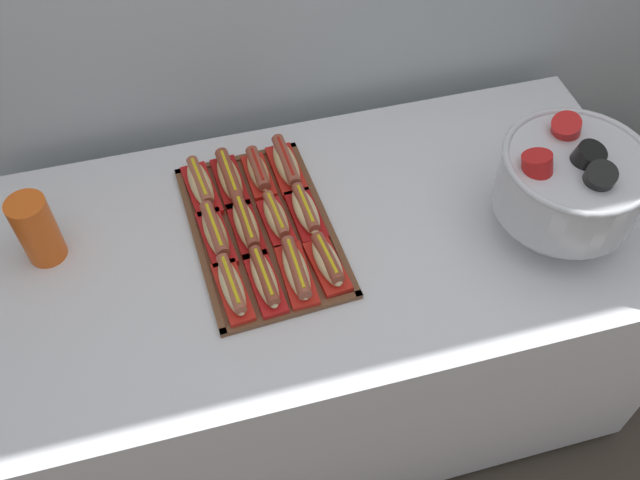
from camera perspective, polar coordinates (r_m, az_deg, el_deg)
ground_plane at (r=2.34m, az=1.08°, el=-11.52°), size 10.00×10.00×0.00m
buffet_table at (r=1.99m, az=1.26°, el=-6.16°), size 1.60×0.83×0.77m
floor_vase at (r=2.60m, az=23.59°, el=0.39°), size 0.50×0.50×1.02m
serving_tray at (r=1.70m, az=-4.79°, el=0.80°), size 0.36×0.54×0.01m
hot_dog_0 at (r=1.56m, az=-7.24°, el=-3.90°), size 0.07×0.18×0.06m
hot_dog_1 at (r=1.57m, az=-4.59°, el=-3.24°), size 0.07×0.19×0.06m
hot_dog_2 at (r=1.58m, az=-1.96°, el=-2.56°), size 0.07×0.18×0.06m
hot_dog_3 at (r=1.59m, az=0.62°, el=-1.83°), size 0.08×0.17×0.06m
hot_dog_4 at (r=1.66m, az=-8.60°, el=0.57°), size 0.08×0.18×0.06m
hot_dog_5 at (r=1.67m, az=-6.11°, el=1.20°), size 0.07×0.18×0.06m
hot_dog_6 at (r=1.68m, az=-3.63°, el=1.79°), size 0.07×0.16×0.06m
hot_dog_7 at (r=1.69m, az=-1.19°, el=2.37°), size 0.08×0.17×0.06m
hot_dog_8 at (r=1.77m, az=-9.79°, el=4.48°), size 0.09×0.19×0.06m
hot_dog_9 at (r=1.78m, az=-7.44°, el=5.02°), size 0.08×0.19×0.06m
hot_dog_10 at (r=1.79m, az=-5.10°, el=5.59°), size 0.07×0.16×0.06m
hot_dog_11 at (r=1.80m, az=-2.79°, el=6.20°), size 0.08×0.18×0.06m
punch_bowl at (r=1.67m, az=19.86°, el=4.57°), size 0.34×0.34×0.28m
cup_stack at (r=1.71m, az=-22.27°, el=0.79°), size 0.09×0.09×0.18m
donut at (r=2.01m, az=18.29°, el=8.37°), size 0.13×0.13×0.04m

